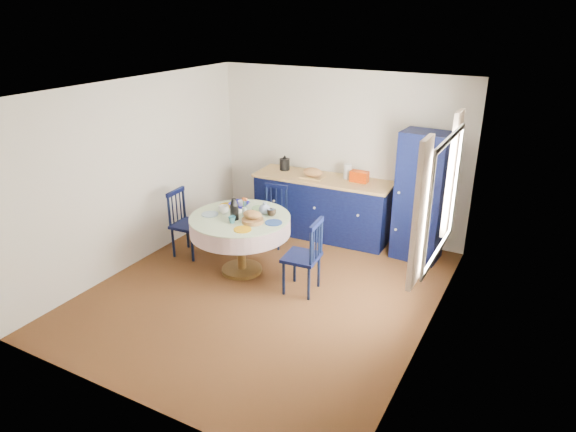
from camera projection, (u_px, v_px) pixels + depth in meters
name	position (u px, v px, depth m)	size (l,w,h in m)	color
floor	(265.00, 291.00, 6.48)	(4.50, 4.50, 0.00)	black
ceiling	(262.00, 89.00, 5.53)	(4.50, 4.50, 0.00)	white
wall_back	(339.00, 153.00, 7.84)	(4.00, 0.02, 2.50)	silver
wall_left	(136.00, 174.00, 6.88)	(0.02, 4.50, 2.50)	silver
wall_right	(435.00, 231.00, 5.12)	(0.02, 4.50, 2.50)	silver
window	(441.00, 195.00, 5.29)	(0.10, 1.74, 1.45)	white
kitchen_counter	(322.00, 206.00, 7.89)	(2.14, 0.75, 1.18)	black
pantry_cabinet	(421.00, 197.00, 7.03)	(0.66, 0.49, 1.82)	black
dining_table	(241.00, 226.00, 6.71)	(1.32, 1.32, 1.08)	#503617
chair_left	(186.00, 223.00, 7.28)	(0.43, 0.45, 0.96)	black
chair_far	(273.00, 215.00, 7.62)	(0.44, 0.43, 0.90)	black
chair_right	(305.00, 256.00, 6.29)	(0.45, 0.47, 0.97)	black
mug_a	(224.00, 210.00, 6.75)	(0.14, 0.14, 0.11)	silver
mug_b	(232.00, 220.00, 6.45)	(0.09, 0.09, 0.09)	#2F6E7E
mug_c	(272.00, 212.00, 6.67)	(0.12, 0.12, 0.09)	black
mug_d	(241.00, 204.00, 6.98)	(0.09, 0.09, 0.09)	silver
cobalt_bowl	(239.00, 205.00, 6.97)	(0.26, 0.26, 0.06)	navy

